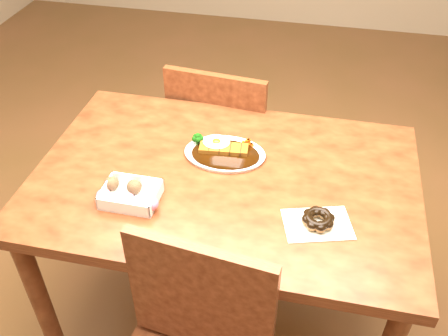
% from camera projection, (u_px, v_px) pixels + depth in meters
% --- Properties ---
extents(ground, '(6.00, 6.00, 0.00)m').
position_uv_depth(ground, '(225.00, 315.00, 2.04)').
color(ground, brown).
rests_on(ground, ground).
extents(table, '(1.20, 0.80, 0.75)m').
position_uv_depth(table, '(225.00, 198.00, 1.63)').
color(table, '#461C0E').
rests_on(table, ground).
extents(chair_far, '(0.46, 0.46, 0.87)m').
position_uv_depth(chair_far, '(225.00, 142.00, 2.16)').
color(chair_far, '#461C0E').
rests_on(chair_far, ground).
extents(katsu_curry_plate, '(0.27, 0.19, 0.05)m').
position_uv_depth(katsu_curry_plate, '(224.00, 151.00, 1.64)').
color(katsu_curry_plate, white).
rests_on(katsu_curry_plate, table).
extents(donut_box, '(0.19, 0.13, 0.05)m').
position_uv_depth(donut_box, '(129.00, 194.00, 1.46)').
color(donut_box, white).
rests_on(donut_box, table).
extents(pon_de_ring, '(0.22, 0.18, 0.04)m').
position_uv_depth(pon_de_ring, '(318.00, 220.00, 1.39)').
color(pon_de_ring, silver).
rests_on(pon_de_ring, table).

